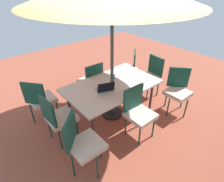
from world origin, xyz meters
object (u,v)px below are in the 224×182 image
object	(u,v)px
chair_southwest	(128,67)
chair_southeast	(40,98)
chair_northwest	(178,89)
chair_west	(151,75)
chair_east	(58,116)
dining_table	(112,87)
chair_northeast	(82,142)
laptop	(105,89)
chair_north	(138,111)
chair_south	(92,80)
cup	(113,77)

from	to	relation	value
chair_southwest	chair_southeast	distance (m)	2.35
chair_northwest	chair_southeast	xyz separation A→B (m)	(2.37, -1.54, 0.00)
chair_northwest	chair_west	bearing A→B (deg)	132.35
chair_east	chair_northwest	distance (m)	2.49
chair_west	chair_southwest	xyz separation A→B (m)	(0.10, -0.67, 0.00)
dining_table	chair_west	bearing A→B (deg)	-178.80
chair_northeast	laptop	bearing A→B (deg)	-10.45
chair_west	chair_east	size ratio (longest dim) A/B	1.00
chair_east	chair_northeast	xyz separation A→B (m)	(-0.01, 0.75, 0.00)
chair_north	chair_south	bearing A→B (deg)	91.20
dining_table	chair_south	xyz separation A→B (m)	(0.00, -0.73, -0.15)
chair_west	chair_southeast	world-z (taller)	same
chair_south	cup	size ratio (longest dim) A/B	10.58
chair_northeast	chair_west	bearing A→B (deg)	-27.39
chair_south	cup	bearing A→B (deg)	111.14
chair_west	chair_north	size ratio (longest dim) A/B	1.00
chair_southwest	laptop	distance (m)	1.62
chair_southeast	chair_northeast	xyz separation A→B (m)	(-0.03, 1.47, 0.00)
chair_southwest	chair_north	distance (m)	1.86
chair_west	chair_southeast	bearing A→B (deg)	-101.94
chair_west	chair_north	distance (m)	1.49
chair_northeast	chair_south	world-z (taller)	same
dining_table	chair_east	xyz separation A→B (m)	(1.18, -0.04, -0.15)
chair_south	cup	xyz separation A→B (m)	(-0.18, 0.56, 0.25)
dining_table	chair_southwest	xyz separation A→B (m)	(-1.15, -0.69, -0.15)
laptop	cup	size ratio (longest dim) A/B	4.17
chair_northeast	cup	distance (m)	1.63
dining_table	chair_southeast	xyz separation A→B (m)	(1.20, -0.76, -0.15)
chair_northeast	chair_northwest	bearing A→B (deg)	-45.97
chair_southwest	dining_table	bearing A→B (deg)	-11.59
laptop	dining_table	bearing A→B (deg)	-139.20
chair_southwest	chair_north	bearing A→B (deg)	8.26
dining_table	chair_northwest	xyz separation A→B (m)	(-1.17, 0.78, -0.15)
cup	chair_west	bearing A→B (deg)	172.53
chair_south	cup	world-z (taller)	chair_south
chair_west	chair_southwest	bearing A→B (deg)	-166.74
chair_east	chair_northeast	bearing A→B (deg)	176.47
chair_east	chair_northwest	xyz separation A→B (m)	(-2.36, 0.81, 0.00)
chair_southeast	cup	size ratio (longest dim) A/B	10.58
chair_northeast	chair_south	bearing A→B (deg)	6.59
chair_northwest	chair_north	xyz separation A→B (m)	(1.19, -0.03, 0.00)
chair_northwest	cup	distance (m)	1.40
chair_northwest	chair_southeast	bearing A→B (deg)	-164.90
chair_southeast	dining_table	bearing A→B (deg)	-160.93
chair_southwest	chair_west	bearing A→B (deg)	56.00
chair_northwest	chair_southwest	bearing A→B (deg)	138.83
dining_table	chair_south	bearing A→B (deg)	-89.66
chair_northwest	laptop	xyz separation A→B (m)	(1.42, -0.69, 0.25)
dining_table	chair_southwest	bearing A→B (deg)	-148.99
dining_table	chair_northeast	xyz separation A→B (m)	(1.17, 0.71, -0.15)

